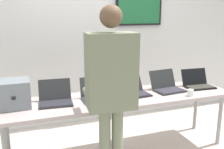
# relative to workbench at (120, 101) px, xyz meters

# --- Properties ---
(back_wall) EXTENTS (8.00, 0.11, 2.52)m
(back_wall) POSITION_rel_workbench_xyz_m (0.02, 1.13, 0.59)
(back_wall) COLOR silver
(back_wall) RESTS_ON ground
(workbench) EXTENTS (2.82, 0.70, 0.73)m
(workbench) POSITION_rel_workbench_xyz_m (0.00, 0.00, 0.00)
(workbench) COLOR #B6A2A1
(workbench) RESTS_ON ground
(equipment_box) EXTENTS (0.34, 0.32, 0.30)m
(equipment_box) POSITION_rel_workbench_xyz_m (-1.19, 0.08, 0.20)
(equipment_box) COLOR slate
(equipment_box) RESTS_ON workbench
(laptop_station_0) EXTENTS (0.39, 0.36, 0.24)m
(laptop_station_0) POSITION_rel_workbench_xyz_m (-0.76, 0.06, 0.11)
(laptop_station_0) COLOR #26272A
(laptop_station_0) RESTS_ON workbench
(laptop_station_1) EXTENTS (0.36, 0.28, 0.25)m
(laptop_station_1) POSITION_rel_workbench_xyz_m (-0.28, 0.03, 0.11)
(laptop_station_1) COLOR #34383C
(laptop_station_1) RESTS_ON workbench
(laptop_station_2) EXTENTS (0.40, 0.38, 0.22)m
(laptop_station_2) POSITION_rel_workbench_xyz_m (0.17, 0.04, 0.10)
(laptop_station_2) COLOR black
(laptop_station_2) RESTS_ON workbench
(laptop_station_3) EXTENTS (0.40, 0.38, 0.24)m
(laptop_station_3) POSITION_rel_workbench_xyz_m (0.67, 0.05, 0.11)
(laptop_station_3) COLOR #252728
(laptop_station_3) RESTS_ON workbench
(laptop_station_4) EXTENTS (0.39, 0.33, 0.23)m
(laptop_station_4) POSITION_rel_workbench_xyz_m (1.15, 0.05, 0.10)
(laptop_station_4) COLOR black
(laptop_station_4) RESTS_ON workbench
(person) EXTENTS (0.46, 0.61, 1.79)m
(person) POSITION_rel_workbench_xyz_m (-0.34, -0.62, 0.41)
(person) COLOR slate
(person) RESTS_ON ground
(coffee_mug) EXTENTS (0.07, 0.07, 0.08)m
(coffee_mug) POSITION_rel_workbench_xyz_m (0.82, -0.25, 0.09)
(coffee_mug) COLOR white
(coffee_mug) RESTS_ON workbench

